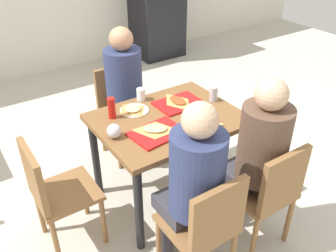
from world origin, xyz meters
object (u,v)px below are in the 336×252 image
chair_left_end (53,190)px  condiment_bottle (112,108)px  person_in_red (193,179)px  paper_plate_near_edge (204,124)px  pizza_slice_b (178,101)px  pizza_slice_c (132,109)px  plastic_cup_a (141,95)px  chair_far_side (121,105)px  person_far_side (126,87)px  chair_near_right (268,191)px  pizza_slice_a (155,129)px  pizza_slice_d (203,122)px  person_in_brown_jacket (258,150)px  tray_red_near (157,133)px  plastic_cup_b (200,132)px  chair_near_left (206,224)px  foil_bundle (114,131)px  tray_red_far (179,103)px  main_table (168,129)px  soda_can (214,94)px  paper_plate_center (134,110)px

chair_left_end → condiment_bottle: bearing=21.6°
person_in_red → condiment_bottle: person_in_red is taller
paper_plate_near_edge → pizza_slice_b: size_ratio=0.91×
pizza_slice_c → plastic_cup_a: plastic_cup_a is taller
chair_far_side → person_far_side: person_far_side is taller
chair_near_right → pizza_slice_a: (-0.45, 0.68, 0.28)m
paper_plate_near_edge → pizza_slice_d: 0.02m
person_in_brown_jacket → tray_red_near: 0.68m
chair_near_right → pizza_slice_c: (-0.44, 1.02, 0.27)m
chair_near_right → pizza_slice_b: (-0.08, 0.93, 0.28)m
person_far_side → pizza_slice_a: person_far_side is taller
chair_near_right → chair_left_end: 1.42m
person_far_side → plastic_cup_b: 1.00m
person_in_red → person_in_brown_jacket: size_ratio=1.00×
chair_far_side → pizza_slice_c: size_ratio=4.30×
chair_far_side → paper_plate_near_edge: (0.16, -1.02, 0.26)m
chair_near_left → paper_plate_near_edge: 0.75m
chair_near_right → chair_far_side: 1.61m
person_in_brown_jacket → plastic_cup_b: (-0.24, 0.31, 0.06)m
pizza_slice_a → foil_bundle: size_ratio=2.85×
pizza_slice_b → foil_bundle: size_ratio=2.43×
pizza_slice_a → person_in_brown_jacket: bearing=-50.1°
person_in_brown_jacket → chair_left_end: bearing=150.9°
person_in_brown_jacket → pizza_slice_d: size_ratio=4.78×
chair_far_side → plastic_cup_b: (0.03, -1.14, 0.31)m
person_in_red → plastic_cup_b: bearing=46.5°
person_far_side → pizza_slice_a: 0.79m
chair_far_side → tray_red_far: 0.74m
main_table → condiment_bottle: 0.45m
main_table → pizza_slice_b: pizza_slice_b is taller
plastic_cup_a → pizza_slice_b: bearing=-45.7°
main_table → soda_can: soda_can is taller
chair_near_left → pizza_slice_a: size_ratio=2.97×
chair_far_side → tray_red_near: 0.99m
chair_near_right → plastic_cup_a: bearing=104.3°
chair_far_side → person_in_red: bearing=-100.3°
pizza_slice_a → foil_bundle: bearing=159.7°
paper_plate_center → main_table: bearing=-54.9°
pizza_slice_d → soda_can: (0.29, 0.24, 0.04)m
chair_far_side → pizza_slice_d: chair_far_side is taller
pizza_slice_a → pizza_slice_c: size_ratio=1.45×
person_in_red → foil_bundle: size_ratio=12.57×
person_in_brown_jacket → chair_near_left: bearing=-165.1°
paper_plate_near_edge → plastic_cup_a: (-0.18, 0.57, 0.05)m
person_far_side → paper_plate_center: (-0.16, -0.43, 0.01)m
person_in_red → tray_red_far: person_in_red is taller
foil_bundle → pizza_slice_b: bearing=13.9°
tray_red_near → pizza_slice_d: (0.34, -0.07, 0.01)m
pizza_slice_b → foil_bundle: foil_bundle is taller
paper_plate_near_edge → pizza_slice_a: size_ratio=0.77×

